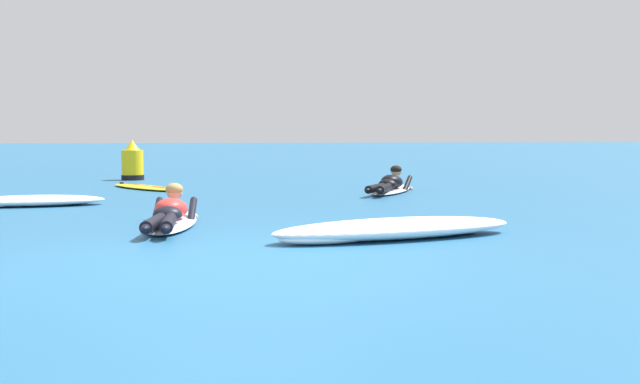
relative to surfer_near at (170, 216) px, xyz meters
The scene contains 7 objects.
ground_plane 7.44m from the surfer_near, 85.06° to the left, with size 120.00×120.00×0.00m, color #235B84.
surfer_near is the anchor object (origin of this frame).
surfer_far 5.90m from the surfer_near, 50.32° to the left, with size 1.48×2.41×0.54m.
drifting_surfboard 6.26m from the surfer_near, 98.18° to the left, with size 1.68×2.16×0.16m.
whitewater_front 3.63m from the surfer_near, 128.20° to the left, with size 2.22×0.96×0.16m.
whitewater_mid_left 2.81m from the surfer_near, 28.92° to the right, with size 2.90×1.43×0.22m.
channel_marker_buoy 9.18m from the surfer_near, 98.76° to the left, with size 0.53×0.53×0.94m.
Camera 1 is at (-0.08, -6.59, 1.14)m, focal length 42.44 mm.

